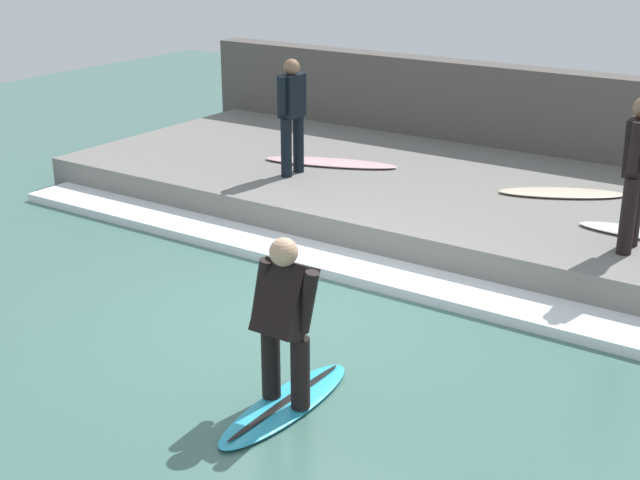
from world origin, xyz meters
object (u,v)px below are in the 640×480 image
(surfboard_riding, at_px, (286,404))
(surfer_riding, at_px, (285,314))
(surfboard_spare, at_px, (562,193))
(surfer_waiting_far, at_px, (292,110))
(surfboard_waiting_far, at_px, (330,162))
(surfer_waiting_near, at_px, (637,166))

(surfboard_riding, bearing_deg, surfer_riding, 90.00)
(surfboard_riding, distance_m, surfboard_spare, 5.87)
(surfer_waiting_far, height_order, surfboard_waiting_far, surfer_waiting_far)
(surfer_waiting_far, relative_size, surfboard_waiting_far, 0.80)
(surfer_riding, bearing_deg, surfboard_waiting_far, 30.05)
(surfboard_waiting_far, relative_size, surfboard_spare, 1.23)
(surfer_riding, bearing_deg, surfboard_spare, -2.75)
(surfer_riding, height_order, surfboard_waiting_far, surfer_riding)
(surfboard_riding, distance_m, surfer_waiting_far, 5.84)
(surfer_waiting_near, height_order, surfboard_spare, surfer_waiting_near)
(surfboard_riding, xyz_separation_m, surfer_waiting_near, (4.27, -1.60, 1.38))
(surfer_riding, xyz_separation_m, surfboard_spare, (5.84, -0.28, -0.40))
(surfboard_riding, height_order, surfboard_waiting_far, surfboard_waiting_far)
(surfer_waiting_near, relative_size, surfboard_spare, 1.02)
(surfboard_waiting_far, bearing_deg, surfboard_riding, -149.95)
(surfer_waiting_near, distance_m, surfer_waiting_far, 4.89)
(surfboard_riding, height_order, surfer_riding, surfer_riding)
(surfer_waiting_near, distance_m, surfboard_spare, 2.25)
(surfer_riding, xyz_separation_m, surfboard_waiting_far, (5.39, 3.12, -0.40))
(surfer_waiting_far, xyz_separation_m, surfboard_waiting_far, (0.75, -0.16, -0.90))
(surfboard_riding, height_order, surfer_waiting_far, surfer_waiting_far)
(surfer_riding, relative_size, surfer_waiting_near, 0.86)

